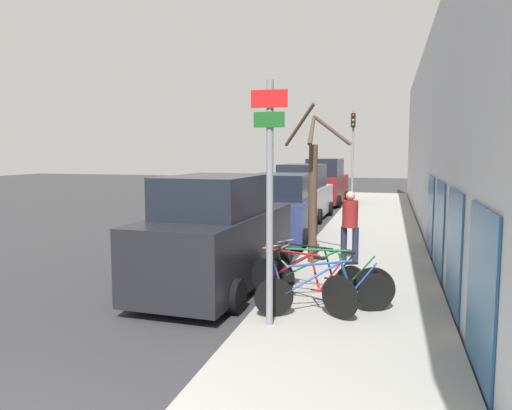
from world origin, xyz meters
The scene contains 15 objects.
ground_plane centered at (0.00, 11.20, 0.00)m, with size 80.00×80.00×0.00m, color #333335.
sidewalk_curb centered at (2.60, 14.00, 0.07)m, with size 3.20×32.00×0.15m.
building_facade centered at (4.35, 13.93, 3.23)m, with size 0.23×32.00×6.50m.
signpost centered at (1.44, 4.39, 2.15)m, with size 0.55×0.13×3.68m.
bicycle_0 centered at (2.21, 5.11, 0.53)m, with size 2.16×1.00×0.88m.
bicycle_1 centered at (1.73, 5.38, 0.56)m, with size 2.05×1.31×0.97m.
bicycle_2 centered at (2.09, 5.75, 0.56)m, with size 2.45×0.51×0.97m.
bicycle_3 centered at (1.83, 6.30, 0.54)m, with size 2.10×1.30×0.91m.
parked_car_0 centered at (-0.20, 6.67, 1.06)m, with size 2.25×4.87×2.32m.
parked_car_1 centered at (-0.11, 12.42, 0.96)m, with size 2.20×4.49×2.10m.
parked_car_2 centered at (-0.30, 17.50, 1.02)m, with size 2.17×4.43×2.27m.
parked_car_3 centered at (-0.10, 23.42, 1.09)m, with size 2.18×4.59×2.42m.
pedestrian_near centered at (2.27, 9.28, 1.13)m, with size 0.44×0.38×1.69m.
street_tree centered at (1.41, 8.93, 1.89)m, with size 1.72×1.30×3.78m.
traffic_light centered at (1.49, 20.55, 3.03)m, with size 0.20×0.30×4.50m.
Camera 1 is at (3.17, -2.82, 2.79)m, focal length 35.00 mm.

